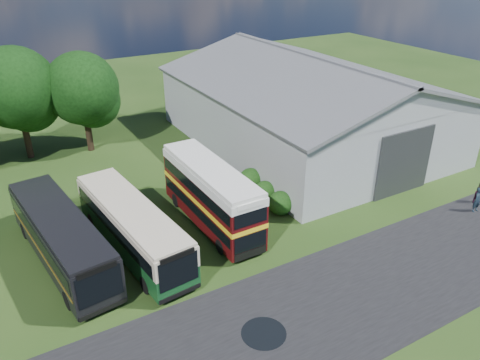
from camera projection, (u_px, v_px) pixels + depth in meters
ground at (257, 288)px, 25.47m from camera, size 120.00×120.00×0.00m
asphalt_road at (336, 302)px, 24.49m from camera, size 60.00×8.00×0.02m
puddle at (264, 334)px, 22.48m from camera, size 2.20×2.20×0.01m
storage_shed at (305, 98)px, 42.62m from camera, size 18.80×24.80×8.15m
tree_mid at (16, 88)px, 38.28m from camera, size 6.80×6.80×9.60m
tree_right_a at (82, 89)px, 39.96m from camera, size 6.26×6.26×8.83m
shrub_front at (280, 213)px, 32.60m from camera, size 1.70×1.70×1.70m
shrub_mid at (265, 200)px, 34.15m from camera, size 1.60×1.60×1.60m
shrub_back at (250, 189)px, 35.69m from camera, size 1.80×1.80×1.80m
bus_green_single at (132, 227)px, 27.88m from camera, size 3.78×11.50×3.11m
bus_maroon_double at (211, 196)px, 30.41m from camera, size 2.62×9.83×4.21m
bus_dark_single at (62, 238)px, 26.82m from camera, size 4.06×11.74×3.17m
visitor_a at (478, 200)px, 32.34m from camera, size 0.67×0.45×1.82m
visitor_b at (480, 193)px, 33.48m from camera, size 0.89×0.76×1.59m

